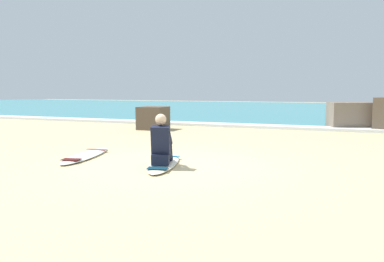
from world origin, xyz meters
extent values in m
plane|color=#CCB584|center=(0.00, 0.00, 0.00)|extent=(80.00, 80.00, 0.00)
cube|color=teal|center=(0.00, 21.58, 0.05)|extent=(80.00, 28.00, 0.10)
cube|color=white|center=(0.00, 7.88, 0.06)|extent=(80.00, 0.90, 0.11)
ellipsoid|color=#EFE5C6|center=(-0.23, -0.05, 0.04)|extent=(1.06, 2.12, 0.07)
cube|color=#1E7FB7|center=(-0.39, 0.51, 0.07)|extent=(0.49, 0.23, 0.01)
cube|color=#0A2C40|center=(-0.05, -0.68, 0.07)|extent=(0.42, 0.33, 0.01)
cube|color=black|center=(-0.13, -0.38, 0.18)|extent=(0.38, 0.35, 0.20)
cylinder|color=black|center=(-0.29, -0.24, 0.33)|extent=(0.27, 0.43, 0.43)
cylinder|color=black|center=(-0.36, -0.05, 0.30)|extent=(0.19, 0.28, 0.42)
cube|color=black|center=(-0.39, 0.02, 0.10)|extent=(0.16, 0.24, 0.05)
cylinder|color=black|center=(-0.10, -0.17, 0.33)|extent=(0.27, 0.43, 0.43)
cylinder|color=black|center=(-0.15, 0.03, 0.30)|extent=(0.19, 0.28, 0.42)
cube|color=black|center=(-0.16, 0.09, 0.10)|extent=(0.16, 0.24, 0.05)
cube|color=black|center=(-0.15, -0.34, 0.53)|extent=(0.41, 0.38, 0.57)
sphere|color=beige|center=(-0.16, -0.31, 0.92)|extent=(0.21, 0.21, 0.21)
cylinder|color=black|center=(-0.33, -0.24, 0.55)|extent=(0.21, 0.40, 0.31)
cylinder|color=black|center=(-0.06, -0.16, 0.55)|extent=(0.21, 0.40, 0.31)
ellipsoid|color=white|center=(-2.21, 0.10, 0.04)|extent=(1.00, 2.22, 0.07)
cube|color=red|center=(-2.35, 0.69, 0.07)|extent=(0.49, 0.21, 0.01)
cube|color=#4A1311|center=(-2.05, -0.57, 0.07)|extent=(0.41, 0.32, 0.01)
cube|color=#756656|center=(3.26, 8.54, 0.50)|extent=(1.68, 1.34, 1.00)
cube|color=brown|center=(-3.52, 5.81, 0.42)|extent=(0.98, 1.01, 0.84)
camera|label=1|loc=(2.97, -6.57, 1.47)|focal=35.11mm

